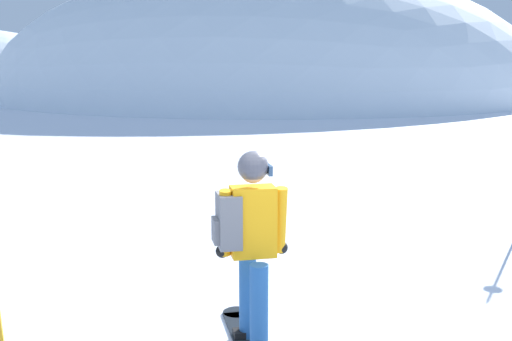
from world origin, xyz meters
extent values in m
ellipsoid|color=white|center=(3.05, 34.11, 0.00)|extent=(32.34, 29.10, 15.42)
cylinder|color=black|center=(-0.54, 1.33, 0.01)|extent=(0.28, 0.28, 0.02)
cube|color=black|center=(-0.47, 0.80, 0.05)|extent=(0.27, 0.17, 0.06)
cylinder|color=#235699|center=(-0.47, 0.80, 0.43)|extent=(0.15, 0.15, 0.82)
cylinder|color=#235699|center=(-0.41, 0.32, 0.43)|extent=(0.15, 0.15, 0.82)
cube|color=#F4A314|center=(-0.44, 0.56, 1.13)|extent=(0.38, 0.26, 0.58)
cylinder|color=#F4A314|center=(-0.67, 0.53, 1.13)|extent=(0.12, 0.19, 0.57)
cylinder|color=#F4A314|center=(-0.21, 0.59, 1.13)|extent=(0.12, 0.19, 0.57)
sphere|color=black|center=(-0.69, 0.57, 0.88)|extent=(0.11, 0.11, 0.11)
sphere|color=black|center=(-0.20, 0.63, 0.88)|extent=(0.11, 0.11, 0.11)
cube|color=slate|center=(-0.64, 0.54, 1.15)|extent=(0.21, 0.30, 0.44)
cube|color=slate|center=(-0.74, 0.52, 1.07)|extent=(0.08, 0.21, 0.20)
sphere|color=tan|center=(-0.44, 0.56, 1.56)|extent=(0.21, 0.21, 0.21)
sphere|color=#4C4C56|center=(-0.44, 0.56, 1.59)|extent=(0.25, 0.25, 0.25)
cube|color=navy|center=(-0.31, 0.58, 1.56)|extent=(0.05, 0.17, 0.08)
camera|label=1|loc=(-0.81, -4.39, 2.48)|focal=44.17mm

